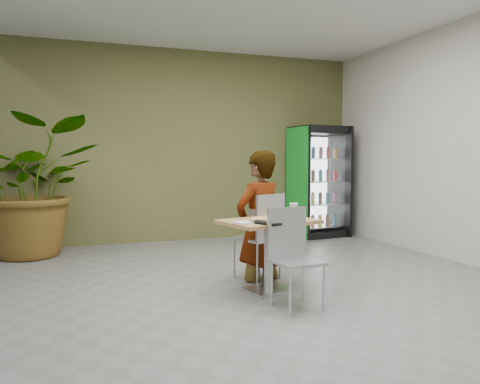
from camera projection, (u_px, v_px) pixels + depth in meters
name	position (u px, v px, depth m)	size (l,w,h in m)	color
ground	(268.00, 296.00, 4.70)	(7.00, 7.00, 0.00)	slate
room_envelope	(269.00, 136.00, 4.59)	(6.00, 7.00, 3.20)	beige
dining_table	(269.00, 241.00, 4.81)	(1.06, 0.86, 0.75)	#B5814D
chair_far	(264.00, 230.00, 5.28)	(0.57, 0.58, 0.98)	#B4B6B9
chair_near	(292.00, 249.00, 4.34)	(0.44, 0.44, 0.92)	#B4B6B9
seated_woman	(259.00, 228.00, 5.31)	(0.65, 0.42, 1.77)	black
pizza_plate	(261.00, 218.00, 4.86)	(0.28, 0.21, 0.03)	silver
soda_cup	(294.00, 211.00, 4.91)	(0.09, 0.09, 0.16)	silver
napkin_stack	(243.00, 223.00, 4.51)	(0.15, 0.15, 0.02)	silver
cafeteria_tray	(278.00, 222.00, 4.57)	(0.43, 0.32, 0.02)	black
beverage_fridge	(319.00, 182.00, 8.32)	(0.97, 0.79, 1.95)	black
potted_plant	(34.00, 187.00, 6.59)	(1.77, 1.53, 1.97)	#3A702C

